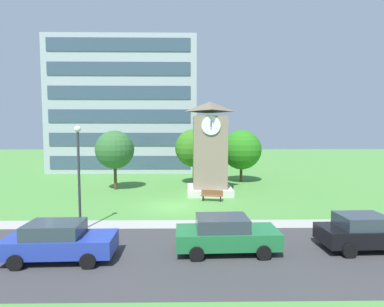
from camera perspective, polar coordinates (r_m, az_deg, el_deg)
name	(u,v)px	position (r m, az deg, el deg)	size (l,w,h in m)	color
ground_plane	(172,206)	(21.90, -4.09, -10.64)	(160.00, 160.00, 0.00)	#4C893D
street_asphalt	(161,255)	(13.66, -6.32, -19.90)	(120.00, 7.20, 0.01)	#38383A
kerb_strip	(168,224)	(17.76, -4.91, -14.16)	(120.00, 1.60, 0.01)	#9E9E99
office_building	(131,109)	(47.42, -12.38, 8.83)	(21.16, 15.22, 19.20)	#9EA8B2
clock_tower	(210,153)	(25.95, 3.61, 0.02)	(4.06, 4.06, 8.50)	gray
park_bench	(212,195)	(23.44, 4.09, -8.51)	(1.86, 0.83, 0.88)	brown
street_lamp	(79,166)	(16.99, -22.12, -2.47)	(0.36, 0.36, 5.99)	#333338
tree_by_building	(241,150)	(32.68, 10.04, 0.76)	(4.56, 4.56, 6.00)	#513823
tree_near_tower	(194,148)	(30.67, 0.41, 1.12)	(4.17, 4.17, 6.08)	#513823
tree_streetside	(115,150)	(28.67, -15.47, 0.75)	(3.79, 3.79, 5.89)	#513823
parked_car_blue	(59,241)	(14.06, -25.47, -15.81)	(4.73, 2.05, 1.69)	#23389E
parked_car_green	(226,234)	(13.70, 6.88, -15.96)	(4.82, 2.16, 1.69)	#1E6B38
parked_car_black	(365,232)	(16.17, 31.77, -13.42)	(4.37, 2.08, 1.69)	black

